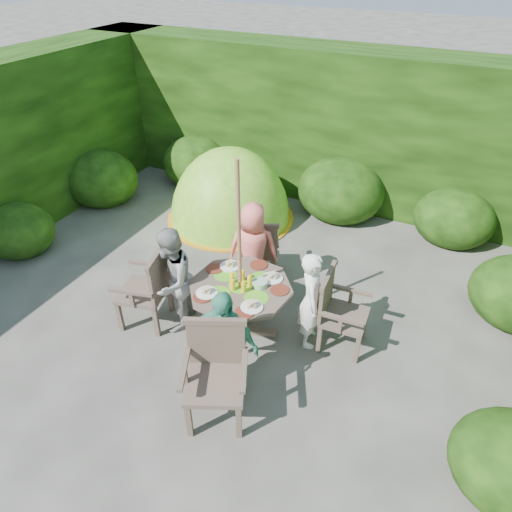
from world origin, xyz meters
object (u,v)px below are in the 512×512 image
at_px(parasol_pole, 239,256).
at_px(child_right, 312,300).
at_px(child_back, 253,250).
at_px(garden_chair_front, 216,371).
at_px(child_left, 172,281).
at_px(garden_chair_right, 338,310).
at_px(dome_tent, 230,218).
at_px(child_front, 224,342).
at_px(garden_chair_back, 258,248).
at_px(garden_chair_left, 149,287).
at_px(patio_table, 241,294).

height_order(parasol_pole, child_right, parasol_pole).
height_order(child_right, child_back, child_back).
bearing_deg(garden_chair_front, child_left, 117.40).
distance_m(parasol_pole, garden_chair_right, 1.26).
bearing_deg(child_back, child_left, 38.19).
xyz_separation_m(parasol_pole, child_back, (-0.22, 0.77, -0.46)).
xyz_separation_m(garden_chair_right, garden_chair_front, (-0.76, -1.37, 0.04)).
bearing_deg(garden_chair_right, dome_tent, 47.47).
distance_m(child_left, child_back, 1.13).
bearing_deg(child_back, child_front, 83.19).
height_order(garden_chair_right, garden_chair_back, garden_chair_right).
height_order(garden_chair_front, child_right, child_right).
bearing_deg(child_left, garden_chair_right, 92.22).
relative_size(parasol_pole, garden_chair_right, 2.40).
xyz_separation_m(garden_chair_left, child_right, (1.82, 0.52, 0.08)).
xyz_separation_m(patio_table, child_right, (0.77, 0.22, 0.02)).
bearing_deg(child_front, parasol_pole, 102.26).
bearing_deg(child_right, dome_tent, 25.99).
xyz_separation_m(garden_chair_back, dome_tent, (-1.13, 1.24, -0.48)).
bearing_deg(child_left, child_right, 91.70).
relative_size(patio_table, parasol_pole, 0.67).
xyz_separation_m(child_back, child_front, (0.44, -1.54, -0.02)).
relative_size(child_back, dome_tent, 0.53).
height_order(parasol_pole, garden_chair_front, parasol_pole).
height_order(patio_table, garden_chair_right, garden_chair_right).
height_order(garden_chair_front, dome_tent, dome_tent).
height_order(garden_chair_back, dome_tent, dome_tent).
distance_m(garden_chair_right, garden_chair_back, 1.54).
bearing_deg(parasol_pole, garden_chair_front, -74.67).
relative_size(garden_chair_left, garden_chair_back, 1.11).
xyz_separation_m(garden_chair_left, dome_tent, (-0.37, 2.61, -0.53)).
bearing_deg(child_right, child_left, 85.63).
relative_size(child_left, dome_tent, 0.55).
relative_size(garden_chair_left, dome_tent, 0.41).
bearing_deg(parasol_pole, garden_chair_left, -163.86).
bearing_deg(dome_tent, child_right, -28.83).
bearing_deg(child_back, child_right, 128.19).
height_order(garden_chair_front, child_back, child_back).
relative_size(garden_chair_front, child_right, 0.82).
bearing_deg(patio_table, dome_tent, 121.67).
bearing_deg(child_back, garden_chair_front, 82.80).
xyz_separation_m(garden_chair_left, child_back, (0.83, 1.07, 0.12)).
xyz_separation_m(child_right, child_back, (-0.99, 0.55, 0.04)).
height_order(garden_chair_left, garden_chair_front, garden_chair_front).
bearing_deg(dome_tent, patio_table, -43.52).
height_order(garden_chair_back, child_back, child_back).
bearing_deg(garden_chair_left, dome_tent, 173.66).
relative_size(garden_chair_back, garden_chair_front, 0.89).
height_order(garden_chair_right, child_right, child_right).
distance_m(patio_table, child_back, 0.80).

